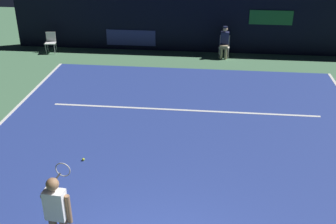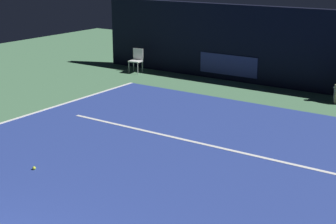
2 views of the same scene
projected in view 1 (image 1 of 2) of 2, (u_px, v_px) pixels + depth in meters
ground_plane at (178, 143)px, 11.24m from camera, size 32.09×32.09×0.00m
court_surface at (178, 143)px, 11.23m from camera, size 10.73×11.71×0.01m
line_service at (184, 110)px, 13.06m from camera, size 8.37×0.10×0.01m
back_wall at (195, 22)px, 18.00m from camera, size 16.02×0.33×2.60m
tennis_player at (57, 213)px, 7.16m from camera, size 0.55×0.96×1.73m
line_judge_on_chair at (224, 42)px, 17.44m from camera, size 0.47×0.55×1.32m
courtside_chair_near at (51, 41)px, 18.14m from camera, size 0.49×0.47×0.88m
tennis_ball at (83, 159)px, 10.44m from camera, size 0.07×0.07×0.07m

